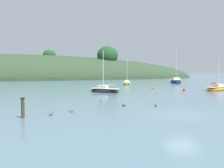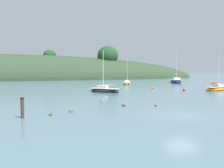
{
  "view_description": "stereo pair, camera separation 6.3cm",
  "coord_description": "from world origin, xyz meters",
  "px_view_note": "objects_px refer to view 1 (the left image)",
  "views": [
    {
      "loc": [
        -10.17,
        -16.5,
        3.46
      ],
      "look_at": [
        0.0,
        20.0,
        1.2
      ],
      "focal_mm": 39.4,
      "sensor_mm": 36.0,
      "label": 1
    },
    {
      "loc": [
        -10.11,
        -16.52,
        3.46
      ],
      "look_at": [
        0.0,
        20.0,
        1.2
      ],
      "focal_mm": 39.4,
      "sensor_mm": 36.0,
      "label": 2
    }
  ],
  "objects_px": {
    "sailboat_blue_center": "(127,83)",
    "sailboat_red_portside": "(104,90)",
    "sailboat_grey_yawl": "(217,88)",
    "duck_straggler": "(51,115)",
    "mooring_buoy_outer": "(184,90)",
    "mooring_buoy_inner": "(153,88)",
    "duck_trailing": "(156,106)",
    "jetty_piling": "(23,108)",
    "duck_lead": "(72,111)",
    "sailboat_orange_cutter": "(176,81)",
    "duck_lone_right": "(124,105)"
  },
  "relations": [
    {
      "from": "duck_lone_right",
      "to": "sailboat_blue_center",
      "type": "bearing_deg",
      "value": 70.43
    },
    {
      "from": "duck_lone_right",
      "to": "jetty_piling",
      "type": "bearing_deg",
      "value": -157.79
    },
    {
      "from": "duck_lone_right",
      "to": "sailboat_orange_cutter",
      "type": "bearing_deg",
      "value": 53.52
    },
    {
      "from": "mooring_buoy_outer",
      "to": "duck_lone_right",
      "type": "bearing_deg",
      "value": -138.07
    },
    {
      "from": "duck_lead",
      "to": "mooring_buoy_inner",
      "type": "bearing_deg",
      "value": 50.17
    },
    {
      "from": "duck_lead",
      "to": "jetty_piling",
      "type": "bearing_deg",
      "value": -156.88
    },
    {
      "from": "duck_straggler",
      "to": "duck_trailing",
      "type": "distance_m",
      "value": 9.89
    },
    {
      "from": "mooring_buoy_inner",
      "to": "duck_trailing",
      "type": "relative_size",
      "value": 1.46
    },
    {
      "from": "sailboat_orange_cutter",
      "to": "duck_straggler",
      "type": "bearing_deg",
      "value": -130.74
    },
    {
      "from": "sailboat_blue_center",
      "to": "duck_lone_right",
      "type": "height_order",
      "value": "sailboat_blue_center"
    },
    {
      "from": "mooring_buoy_inner",
      "to": "duck_straggler",
      "type": "distance_m",
      "value": 27.16
    },
    {
      "from": "sailboat_orange_cutter",
      "to": "sailboat_grey_yawl",
      "type": "bearing_deg",
      "value": -103.38
    },
    {
      "from": "sailboat_grey_yawl",
      "to": "duck_lead",
      "type": "bearing_deg",
      "value": -150.7
    },
    {
      "from": "duck_lead",
      "to": "sailboat_grey_yawl",
      "type": "bearing_deg",
      "value": 29.3
    },
    {
      "from": "sailboat_blue_center",
      "to": "jetty_piling",
      "type": "distance_m",
      "value": 39.84
    },
    {
      "from": "mooring_buoy_inner",
      "to": "duck_lone_right",
      "type": "distance_m",
      "value": 20.66
    },
    {
      "from": "sailboat_grey_yawl",
      "to": "mooring_buoy_outer",
      "type": "distance_m",
      "value": 5.65
    },
    {
      "from": "sailboat_grey_yawl",
      "to": "duck_trailing",
      "type": "bearing_deg",
      "value": -142.96
    },
    {
      "from": "sailboat_blue_center",
      "to": "sailboat_red_portside",
      "type": "bearing_deg",
      "value": -119.29
    },
    {
      "from": "duck_straggler",
      "to": "duck_lone_right",
      "type": "height_order",
      "value": "same"
    },
    {
      "from": "duck_trailing",
      "to": "jetty_piling",
      "type": "bearing_deg",
      "value": -166.99
    },
    {
      "from": "sailboat_red_portside",
      "to": "mooring_buoy_outer",
      "type": "bearing_deg",
      "value": -4.78
    },
    {
      "from": "sailboat_red_portside",
      "to": "mooring_buoy_inner",
      "type": "relative_size",
      "value": 12.0
    },
    {
      "from": "mooring_buoy_outer",
      "to": "jetty_piling",
      "type": "relative_size",
      "value": 0.37
    },
    {
      "from": "sailboat_grey_yawl",
      "to": "sailboat_orange_cutter",
      "type": "height_order",
      "value": "sailboat_orange_cutter"
    },
    {
      "from": "sailboat_grey_yawl",
      "to": "duck_straggler",
      "type": "distance_m",
      "value": 30.93
    },
    {
      "from": "duck_straggler",
      "to": "sailboat_red_portside",
      "type": "bearing_deg",
      "value": 64.01
    },
    {
      "from": "sailboat_blue_center",
      "to": "duck_lone_right",
      "type": "distance_m",
      "value": 32.92
    },
    {
      "from": "mooring_buoy_outer",
      "to": "duck_lead",
      "type": "distance_m",
      "value": 24.87
    },
    {
      "from": "sailboat_orange_cutter",
      "to": "duck_trailing",
      "type": "bearing_deg",
      "value": -122.6
    },
    {
      "from": "sailboat_grey_yawl",
      "to": "duck_lead",
      "type": "xyz_separation_m",
      "value": [
        -25.3,
        -14.2,
        -0.28
      ]
    },
    {
      "from": "sailboat_grey_yawl",
      "to": "mooring_buoy_outer",
      "type": "xyz_separation_m",
      "value": [
        -5.57,
        0.94,
        -0.21
      ]
    },
    {
      "from": "mooring_buoy_inner",
      "to": "sailboat_blue_center",
      "type": "bearing_deg",
      "value": 90.25
    },
    {
      "from": "mooring_buoy_inner",
      "to": "duck_trailing",
      "type": "xyz_separation_m",
      "value": [
        -8.22,
        -18.32,
        -0.07
      ]
    },
    {
      "from": "sailboat_orange_cutter",
      "to": "jetty_piling",
      "type": "height_order",
      "value": "sailboat_orange_cutter"
    },
    {
      "from": "duck_lead",
      "to": "duck_trailing",
      "type": "distance_m",
      "value": 8.09
    },
    {
      "from": "sailboat_blue_center",
      "to": "sailboat_grey_yawl",
      "type": "height_order",
      "value": "sailboat_grey_yawl"
    },
    {
      "from": "sailboat_red_portside",
      "to": "duck_lead",
      "type": "height_order",
      "value": "sailboat_red_portside"
    },
    {
      "from": "duck_lone_right",
      "to": "jetty_piling",
      "type": "height_order",
      "value": "jetty_piling"
    },
    {
      "from": "sailboat_orange_cutter",
      "to": "duck_straggler",
      "type": "xyz_separation_m",
      "value": [
        -32.25,
        -37.44,
        -0.38
      ]
    },
    {
      "from": "mooring_buoy_outer",
      "to": "jetty_piling",
      "type": "height_order",
      "value": "jetty_piling"
    },
    {
      "from": "mooring_buoy_outer",
      "to": "mooring_buoy_inner",
      "type": "height_order",
      "value": "same"
    },
    {
      "from": "jetty_piling",
      "to": "sailboat_red_portside",
      "type": "bearing_deg",
      "value": 59.82
    },
    {
      "from": "sailboat_red_portside",
      "to": "mooring_buoy_inner",
      "type": "distance_m",
      "value": 10.04
    },
    {
      "from": "duck_straggler",
      "to": "sailboat_grey_yawl",
      "type": "bearing_deg",
      "value": 29.37
    },
    {
      "from": "duck_lead",
      "to": "duck_lone_right",
      "type": "relative_size",
      "value": 1.12
    },
    {
      "from": "sailboat_orange_cutter",
      "to": "duck_lone_right",
      "type": "bearing_deg",
      "value": -126.48
    },
    {
      "from": "sailboat_grey_yawl",
      "to": "duck_straggler",
      "type": "xyz_separation_m",
      "value": [
        -26.96,
        -15.17,
        -0.28
      ]
    },
    {
      "from": "sailboat_blue_center",
      "to": "sailboat_grey_yawl",
      "type": "bearing_deg",
      "value": -64.16
    },
    {
      "from": "sailboat_blue_center",
      "to": "sailboat_red_portside",
      "type": "distance_m",
      "value": 19.3
    }
  ]
}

